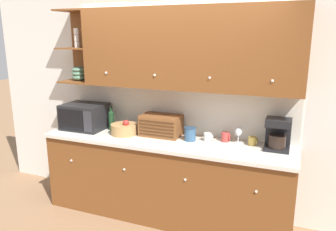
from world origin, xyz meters
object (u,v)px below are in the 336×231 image
object	(u,v)px
microwave	(85,116)
bread_box	(161,125)
mug_blue_second	(208,137)
storage_canister	(190,134)
mug	(252,141)
mug_patterned_third	(225,137)
fruit_basket	(124,129)
coffee_maker	(278,134)
wine_bottle	(111,119)
wine_glass	(239,132)

from	to	relation	value
microwave	bread_box	size ratio (longest dim) A/B	1.12
mug_blue_second	storage_canister	bearing A→B (deg)	-163.52
mug_blue_second	mug	bearing A→B (deg)	5.70
mug_blue_second	mug_patterned_third	bearing A→B (deg)	17.29
microwave	bread_box	bearing A→B (deg)	4.64
storage_canister	mug_patterned_third	bearing A→B (deg)	16.88
storage_canister	mug_blue_second	size ratio (longest dim) A/B	1.50
fruit_basket	storage_canister	bearing A→B (deg)	4.34
mug_patterned_third	coffee_maker	xyz separation A→B (m)	(0.55, -0.05, 0.11)
microwave	storage_canister	bearing A→B (deg)	1.13
storage_canister	mug_patterned_third	distance (m)	0.40
wine_bottle	wine_glass	world-z (taller)	wine_bottle
bread_box	wine_glass	bearing A→B (deg)	3.71
wine_glass	fruit_basket	bearing A→B (deg)	-172.52
wine_bottle	fruit_basket	distance (m)	0.27
bread_box	mug_patterned_third	distance (m)	0.77
storage_canister	wine_bottle	bearing A→B (deg)	177.84
microwave	fruit_basket	bearing A→B (deg)	-3.33
wine_glass	mug_patterned_third	bearing A→B (deg)	179.30
storage_canister	mug_patterned_third	world-z (taller)	storage_canister
fruit_basket	mug	distance (m)	1.50
wine_glass	mug	distance (m)	0.18
microwave	wine_glass	xyz separation A→B (m)	(1.92, 0.14, -0.03)
fruit_basket	wine_glass	xyz separation A→B (m)	(1.33, 0.18, 0.06)
bread_box	storage_canister	world-z (taller)	bread_box
bread_box	mug	bearing A→B (deg)	2.73
mug_blue_second	mug_patterned_third	distance (m)	0.20
microwave	coffee_maker	size ratio (longest dim) A/B	1.58
microwave	mug_patterned_third	distance (m)	1.79
storage_canister	bread_box	bearing A→B (deg)	171.76
wine_glass	mug_blue_second	bearing A→B (deg)	-170.27
fruit_basket	mug_blue_second	size ratio (longest dim) A/B	3.11
wine_bottle	wine_glass	xyz separation A→B (m)	(1.57, 0.07, -0.01)
wine_glass	coffee_maker	xyz separation A→B (m)	(0.41, -0.05, 0.04)
bread_box	wine_glass	size ratio (longest dim) A/B	2.47
coffee_maker	mug_patterned_third	bearing A→B (deg)	174.72
storage_canister	coffee_maker	size ratio (longest dim) A/B	0.46
coffee_maker	wine_bottle	bearing A→B (deg)	-179.29
mug_blue_second	wine_bottle	bearing A→B (deg)	-179.20
mug_blue_second	mug	size ratio (longest dim) A/B	1.08
mug_patterned_third	wine_bottle	bearing A→B (deg)	-176.97
bread_box	microwave	bearing A→B (deg)	-175.36
microwave	mug_patterned_third	bearing A→B (deg)	4.60
fruit_basket	mug_patterned_third	xyz separation A→B (m)	(1.19, 0.18, -0.01)
microwave	mug	bearing A→B (deg)	3.67
mug_patterned_third	wine_glass	world-z (taller)	wine_glass
fruit_basket	storage_canister	world-z (taller)	fruit_basket
microwave	mug_patterned_third	world-z (taller)	microwave
microwave	wine_bottle	bearing A→B (deg)	10.96
mug	coffee_maker	xyz separation A→B (m)	(0.26, -0.04, 0.12)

